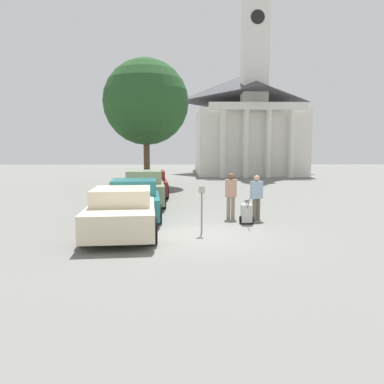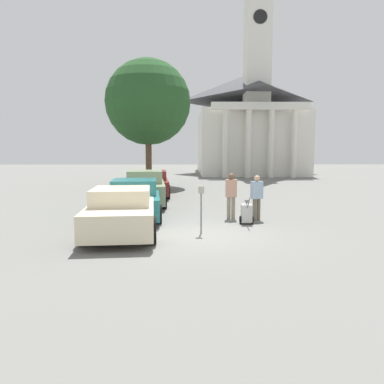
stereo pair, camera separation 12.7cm
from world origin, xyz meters
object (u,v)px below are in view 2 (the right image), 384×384
at_px(parked_car_sage, 145,188).
at_px(parked_car_maroon, 152,184).
at_px(person_worker, 231,193).
at_px(parked_car_teal, 135,200).
at_px(parking_meter, 201,201).
at_px(person_supervisor, 257,195).
at_px(parked_car_cream, 122,212).
at_px(equipment_cart, 247,213).
at_px(church, 247,120).

relative_size(parked_car_sage, parked_car_maroon, 0.95).
height_order(parked_car_sage, person_worker, person_worker).
xyz_separation_m(parked_car_teal, parking_meter, (2.43, -2.94, 0.34)).
relative_size(parked_car_teal, person_worker, 2.82).
relative_size(person_worker, person_supervisor, 1.03).
height_order(parked_car_maroon, parking_meter, parking_meter).
xyz_separation_m(parked_car_maroon, person_worker, (3.64, -7.48, 0.29)).
xyz_separation_m(parked_car_teal, person_worker, (3.64, -0.42, 0.29)).
height_order(parked_car_cream, person_worker, person_worker).
bearing_deg(equipment_cart, person_supervisor, 58.21).
distance_m(parked_car_cream, person_worker, 4.39).
xyz_separation_m(parked_car_teal, parked_car_sage, (-0.00, 3.56, 0.07)).
distance_m(person_supervisor, church, 30.83).
distance_m(equipment_cart, church, 31.69).
bearing_deg(parked_car_teal, parking_meter, -55.52).
distance_m(parked_car_maroon, person_worker, 8.33).
height_order(parked_car_teal, equipment_cart, parked_car_teal).
bearing_deg(person_supervisor, parked_car_teal, -29.52).
distance_m(parked_car_cream, parked_car_maroon, 9.92).
xyz_separation_m(person_worker, equipment_cart, (0.42, -1.01, -0.58)).
bearing_deg(parked_car_maroon, parked_car_sage, -95.09).
height_order(parking_meter, equipment_cart, parking_meter).
xyz_separation_m(parked_car_teal, person_supervisor, (4.54, -0.72, 0.26)).
height_order(parked_car_maroon, equipment_cart, parked_car_maroon).
distance_m(person_worker, church, 30.68).
height_order(parked_car_teal, person_supervisor, person_supervisor).
bearing_deg(parked_car_sage, equipment_cart, -55.91).
xyz_separation_m(parked_car_cream, equipment_cart, (4.06, 1.43, -0.29)).
xyz_separation_m(parked_car_teal, church, (8.91, 29.36, 5.44)).
bearing_deg(parked_car_teal, equipment_cart, -24.42).
distance_m(parked_car_cream, parked_car_teal, 2.85).
xyz_separation_m(parked_car_sage, equipment_cart, (4.06, -4.99, -0.36)).
height_order(person_worker, person_supervisor, person_worker).
relative_size(parked_car_sage, equipment_cart, 5.07).
distance_m(parked_car_teal, equipment_cart, 4.32).
bearing_deg(church, equipment_cart, -98.95).
relative_size(parked_car_teal, equipment_cart, 4.82).
distance_m(person_worker, person_supervisor, 0.95).
relative_size(parked_car_teal, parked_car_maroon, 0.90).
bearing_deg(parked_car_cream, person_supervisor, 20.11).
distance_m(parked_car_teal, person_supervisor, 4.60).
xyz_separation_m(parked_car_cream, person_supervisor, (4.54, 2.14, 0.26)).
distance_m(parked_car_teal, parked_car_sage, 3.56).
xyz_separation_m(parked_car_maroon, equipment_cart, (4.06, -8.49, -0.29)).
height_order(parked_car_sage, equipment_cart, parked_car_sage).
relative_size(parked_car_maroon, church, 0.21).
bearing_deg(church, parked_car_teal, -106.89).
bearing_deg(parked_car_cream, parked_car_teal, 84.90).
relative_size(equipment_cart, church, 0.04).
bearing_deg(person_worker, parking_meter, 69.39).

